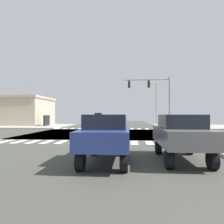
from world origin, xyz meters
TOP-DOWN VIEW (x-y plane):
  - ground at (0.00, 0.00)m, footprint 90.00×90.00m
  - sidewalk_corner_ne at (13.00, 12.00)m, footprint 12.00×12.00m
  - sidewalk_corner_nw at (-13.00, 12.00)m, footprint 12.00×12.00m
  - crosswalk_near at (-0.25, -7.30)m, footprint 13.50×2.00m
  - crosswalk_far at (-0.25, 7.30)m, footprint 13.50×2.00m
  - traffic_signal_mast at (5.89, 6.98)m, footprint 6.07×0.55m
  - street_lamp at (7.59, 18.31)m, footprint 1.78×0.32m
  - bank_building at (-18.21, 15.71)m, footprint 14.87×9.67m
  - sedan_nearside_1 at (-5.00, 24.25)m, footprint 1.80×4.30m
  - pickup_farside_1 at (-5.00, 35.20)m, footprint 2.00×5.10m
  - sedan_middle_4 at (2.00, -13.48)m, footprint 1.80×4.30m
  - sedan_outer_5 at (5.00, -12.95)m, footprint 1.80×4.30m

SIDE VIEW (x-z plane):
  - ground at x=0.00m, z-range -0.05..0.00m
  - crosswalk_near at x=-0.25m, z-range 0.00..0.01m
  - crosswalk_far at x=-0.25m, z-range 0.00..0.01m
  - sidewalk_corner_ne at x=13.00m, z-range 0.00..0.14m
  - sidewalk_corner_nw at x=-13.00m, z-range 0.00..0.14m
  - sedan_nearside_1 at x=-5.00m, z-range 0.18..2.06m
  - sedan_middle_4 at x=2.00m, z-range 0.18..2.06m
  - sedan_outer_5 at x=5.00m, z-range 0.18..2.06m
  - pickup_farside_1 at x=-5.00m, z-range 0.12..2.47m
  - bank_building at x=-18.21m, z-range 0.01..4.99m
  - street_lamp at x=7.59m, z-range 0.78..8.34m
  - traffic_signal_mast at x=5.89m, z-range 1.62..8.50m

